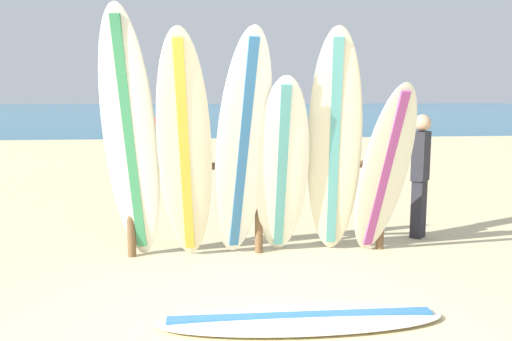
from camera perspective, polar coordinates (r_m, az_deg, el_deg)
The scene contains 11 objects.
ocean_water at distance 61.38m, azimuth -5.75°, elevation 6.51°, with size 120.00×80.00×0.01m, color #196B93.
surfboard_rack at distance 5.84m, azimuth 0.31°, elevation -1.88°, with size 2.89×0.09×1.13m.
surfboard_leaning_far_left at distance 5.52m, azimuth -13.38°, elevation 3.28°, with size 0.68×0.86×2.61m.
surfboard_leaning_left at distance 5.31m, azimuth -7.67°, elevation 1.94°, with size 0.60×1.03×2.37m.
surfboard_leaning_center_left at distance 5.34m, azimuth -1.47°, elevation 2.14°, with size 0.71×1.12×2.39m.
surfboard_leaning_center at distance 5.51m, azimuth 2.78°, elevation 0.03°, with size 0.61×0.94×1.95m.
surfboard_leaning_center_right at distance 5.54m, azimuth 8.41°, elevation 2.33°, with size 0.75×1.08×2.40m.
surfboard_leaning_right at distance 5.68m, azimuth 13.61°, elevation -0.28°, with size 0.61×0.95×1.89m.
surfboard_lying_on_sand at distance 4.27m, azimuth 4.85°, elevation -15.62°, with size 2.25×0.64×0.08m.
beachgoer_standing at distance 6.77m, azimuth 17.25°, elevation 0.00°, with size 0.28×0.28×1.52m.
small_boat_offshore at distance 31.95m, azimuth -9.49°, elevation 5.38°, with size 2.45×3.02×0.71m.
Camera 1 is at (-0.35, -3.36, 1.76)m, focal length 37.19 mm.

